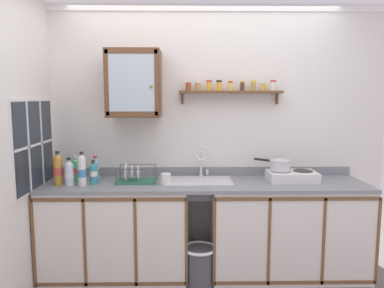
{
  "coord_description": "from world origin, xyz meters",
  "views": [
    {
      "loc": [
        -0.17,
        -2.9,
        1.67
      ],
      "look_at": [
        -0.12,
        0.42,
        1.25
      ],
      "focal_mm": 34.4,
      "sensor_mm": 36.0,
      "label": 1
    }
  ],
  "objects_px": {
    "dish_rack": "(135,178)",
    "bottle_water_clear_0": "(69,173)",
    "saucepan": "(280,165)",
    "mug": "(166,179)",
    "bottle_water_blue_2": "(95,170)",
    "bottle_juice_amber_4": "(58,169)",
    "wall_cabinet": "(134,84)",
    "bottle_opaque_white_5": "(82,170)",
    "hot_plate_stove": "(292,176)",
    "sink": "(199,185)",
    "bottle_detergent_teal_3": "(94,173)",
    "bottle_soda_green_1": "(76,170)",
    "trash_bin": "(200,268)"
  },
  "relations": [
    {
      "from": "bottle_detergent_teal_3",
      "to": "dish_rack",
      "type": "xyz_separation_m",
      "value": [
        0.35,
        0.07,
        -0.06
      ]
    },
    {
      "from": "saucepan",
      "to": "bottle_water_blue_2",
      "type": "distance_m",
      "value": 1.67
    },
    {
      "from": "sink",
      "to": "bottle_water_blue_2",
      "type": "distance_m",
      "value": 0.95
    },
    {
      "from": "saucepan",
      "to": "trash_bin",
      "type": "bearing_deg",
      "value": -159.92
    },
    {
      "from": "bottle_soda_green_1",
      "to": "trash_bin",
      "type": "xyz_separation_m",
      "value": [
        1.1,
        -0.25,
        -0.82
      ]
    },
    {
      "from": "hot_plate_stove",
      "to": "bottle_detergent_teal_3",
      "type": "distance_m",
      "value": 1.76
    },
    {
      "from": "bottle_water_blue_2",
      "to": "bottle_juice_amber_4",
      "type": "relative_size",
      "value": 0.78
    },
    {
      "from": "bottle_soda_green_1",
      "to": "dish_rack",
      "type": "distance_m",
      "value": 0.54
    },
    {
      "from": "dish_rack",
      "to": "saucepan",
      "type": "bearing_deg",
      "value": 1.79
    },
    {
      "from": "bottle_water_blue_2",
      "to": "bottle_juice_amber_4",
      "type": "distance_m",
      "value": 0.32
    },
    {
      "from": "bottle_water_clear_0",
      "to": "dish_rack",
      "type": "relative_size",
      "value": 0.67
    },
    {
      "from": "bottle_soda_green_1",
      "to": "bottle_detergent_teal_3",
      "type": "bearing_deg",
      "value": -26.97
    },
    {
      "from": "sink",
      "to": "bottle_juice_amber_4",
      "type": "xyz_separation_m",
      "value": [
        -1.22,
        -0.1,
        0.16
      ]
    },
    {
      "from": "bottle_soda_green_1",
      "to": "sink",
      "type": "bearing_deg",
      "value": -0.67
    },
    {
      "from": "bottle_juice_amber_4",
      "to": "wall_cabinet",
      "type": "bearing_deg",
      "value": 18.0
    },
    {
      "from": "bottle_juice_amber_4",
      "to": "wall_cabinet",
      "type": "distance_m",
      "value": 1.0
    },
    {
      "from": "sink",
      "to": "bottle_opaque_white_5",
      "type": "height_order",
      "value": "sink"
    },
    {
      "from": "bottle_water_blue_2",
      "to": "wall_cabinet",
      "type": "relative_size",
      "value": 0.38
    },
    {
      "from": "bottle_detergent_teal_3",
      "to": "bottle_opaque_white_5",
      "type": "bearing_deg",
      "value": -141.02
    },
    {
      "from": "bottle_water_blue_2",
      "to": "wall_cabinet",
      "type": "height_order",
      "value": "wall_cabinet"
    },
    {
      "from": "saucepan",
      "to": "bottle_opaque_white_5",
      "type": "distance_m",
      "value": 1.74
    },
    {
      "from": "saucepan",
      "to": "bottle_water_clear_0",
      "type": "bearing_deg",
      "value": -175.17
    },
    {
      "from": "sink",
      "to": "bottle_detergent_teal_3",
      "type": "xyz_separation_m",
      "value": [
        -0.92,
        -0.08,
        0.13
      ]
    },
    {
      "from": "dish_rack",
      "to": "bottle_water_clear_0",
      "type": "bearing_deg",
      "value": -168.02
    },
    {
      "from": "bottle_detergent_teal_3",
      "to": "wall_cabinet",
      "type": "distance_m",
      "value": 0.87
    },
    {
      "from": "bottle_soda_green_1",
      "to": "bottle_detergent_teal_3",
      "type": "height_order",
      "value": "bottle_soda_green_1"
    },
    {
      "from": "hot_plate_stove",
      "to": "dish_rack",
      "type": "relative_size",
      "value": 1.21
    },
    {
      "from": "saucepan",
      "to": "trash_bin",
      "type": "xyz_separation_m",
      "value": [
        -0.73,
        -0.27,
        -0.85
      ]
    },
    {
      "from": "bottle_water_clear_0",
      "to": "bottle_water_blue_2",
      "type": "xyz_separation_m",
      "value": [
        0.18,
        0.18,
        -0.01
      ]
    },
    {
      "from": "sink",
      "to": "bottle_opaque_white_5",
      "type": "xyz_separation_m",
      "value": [
        -1.0,
        -0.15,
        0.16
      ]
    },
    {
      "from": "bottle_soda_green_1",
      "to": "wall_cabinet",
      "type": "distance_m",
      "value": 0.93
    },
    {
      "from": "saucepan",
      "to": "mug",
      "type": "bearing_deg",
      "value": -171.71
    },
    {
      "from": "mug",
      "to": "saucepan",
      "type": "bearing_deg",
      "value": 8.29
    },
    {
      "from": "bottle_water_blue_2",
      "to": "sink",
      "type": "bearing_deg",
      "value": -2.92
    },
    {
      "from": "bottle_water_blue_2",
      "to": "bottle_juice_amber_4",
      "type": "bearing_deg",
      "value": -151.9
    },
    {
      "from": "hot_plate_stove",
      "to": "sink",
      "type": "bearing_deg",
      "value": -179.81
    },
    {
      "from": "hot_plate_stove",
      "to": "wall_cabinet",
      "type": "xyz_separation_m",
      "value": [
        -1.42,
        0.1,
        0.83
      ]
    },
    {
      "from": "bottle_juice_amber_4",
      "to": "bottle_opaque_white_5",
      "type": "distance_m",
      "value": 0.22
    },
    {
      "from": "mug",
      "to": "bottle_water_clear_0",
      "type": "bearing_deg",
      "value": -179.54
    },
    {
      "from": "saucepan",
      "to": "bottle_opaque_white_5",
      "type": "relative_size",
      "value": 1.05
    },
    {
      "from": "bottle_opaque_white_5",
      "to": "bottle_water_blue_2",
      "type": "bearing_deg",
      "value": 71.85
    },
    {
      "from": "saucepan",
      "to": "mug",
      "type": "distance_m",
      "value": 1.04
    },
    {
      "from": "bottle_water_blue_2",
      "to": "mug",
      "type": "height_order",
      "value": "bottle_water_blue_2"
    },
    {
      "from": "bottle_water_clear_0",
      "to": "saucepan",
      "type": "bearing_deg",
      "value": 4.83
    },
    {
      "from": "hot_plate_stove",
      "to": "bottle_water_blue_2",
      "type": "distance_m",
      "value": 1.78
    },
    {
      "from": "bottle_juice_amber_4",
      "to": "bottle_opaque_white_5",
      "type": "relative_size",
      "value": 1.0
    },
    {
      "from": "bottle_soda_green_1",
      "to": "bottle_opaque_white_5",
      "type": "bearing_deg",
      "value": -57.16
    },
    {
      "from": "bottle_water_blue_2",
      "to": "dish_rack",
      "type": "distance_m",
      "value": 0.38
    },
    {
      "from": "bottle_water_blue_2",
      "to": "bottle_water_clear_0",
      "type": "bearing_deg",
      "value": -135.02
    },
    {
      "from": "bottle_water_clear_0",
      "to": "bottle_juice_amber_4",
      "type": "xyz_separation_m",
      "value": [
        -0.11,
        0.03,
        0.03
      ]
    }
  ]
}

